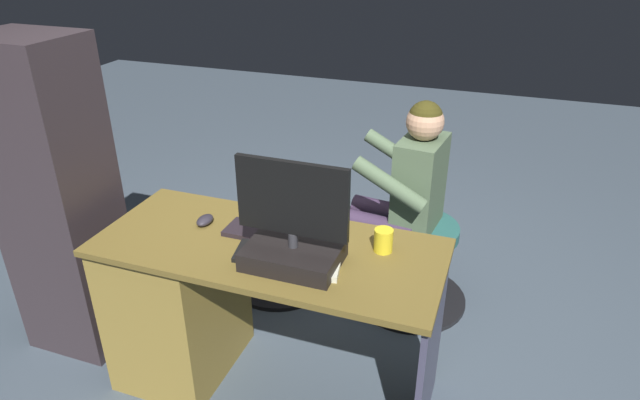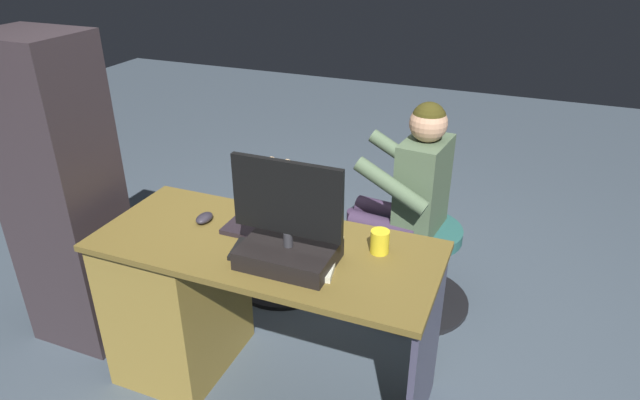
# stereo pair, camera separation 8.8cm
# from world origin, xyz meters

# --- Properties ---
(ground_plane) EXTENTS (10.00, 10.00, 0.00)m
(ground_plane) POSITION_xyz_m (0.00, 0.00, 0.00)
(ground_plane) COLOR #44505D
(desk) EXTENTS (1.40, 0.60, 0.76)m
(desk) POSITION_xyz_m (0.37, 0.32, 0.41)
(desk) COLOR brown
(desk) RESTS_ON ground_plane
(monitor) EXTENTS (0.42, 0.25, 0.42)m
(monitor) POSITION_xyz_m (-0.15, 0.41, 0.88)
(monitor) COLOR black
(monitor) RESTS_ON desk
(keyboard) EXTENTS (0.42, 0.14, 0.02)m
(keyboard) POSITION_xyz_m (-0.00, 0.26, 0.77)
(keyboard) COLOR black
(keyboard) RESTS_ON desk
(computer_mouse) EXTENTS (0.06, 0.10, 0.04)m
(computer_mouse) POSITION_xyz_m (0.32, 0.26, 0.78)
(computer_mouse) COLOR #2B2730
(computer_mouse) RESTS_ON desk
(cup) EXTENTS (0.07, 0.07, 0.09)m
(cup) POSITION_xyz_m (-0.44, 0.21, 0.81)
(cup) COLOR yellow
(cup) RESTS_ON desk
(tv_remote) EXTENTS (0.07, 0.16, 0.02)m
(tv_remote) POSITION_xyz_m (0.07, 0.41, 0.77)
(tv_remote) COLOR black
(tv_remote) RESTS_ON desk
(notebook_binder) EXTENTS (0.27, 0.34, 0.02)m
(notebook_binder) POSITION_xyz_m (-0.20, 0.35, 0.77)
(notebook_binder) COLOR beige
(notebook_binder) RESTS_ON desk
(office_chair_teddy) EXTENTS (0.58, 0.58, 0.48)m
(office_chair_teddy) POSITION_xyz_m (0.31, -0.44, 0.26)
(office_chair_teddy) COLOR black
(office_chair_teddy) RESTS_ON ground_plane
(teddy_bear) EXTENTS (0.22, 0.22, 0.31)m
(teddy_bear) POSITION_xyz_m (0.31, -0.45, 0.62)
(teddy_bear) COLOR tan
(teddy_bear) RESTS_ON office_chair_teddy
(visitor_chair) EXTENTS (0.62, 0.62, 0.48)m
(visitor_chair) POSITION_xyz_m (-0.45, -0.53, 0.26)
(visitor_chair) COLOR black
(visitor_chair) RESTS_ON ground_plane
(person) EXTENTS (0.53, 0.52, 1.15)m
(person) POSITION_xyz_m (-0.37, -0.52, 0.68)
(person) COLOR #51664A
(person) RESTS_ON ground_plane
(equipment_rack) EXTENTS (0.44, 0.36, 1.52)m
(equipment_rack) POSITION_xyz_m (1.05, 0.32, 0.76)
(equipment_rack) COLOR #342A2F
(equipment_rack) RESTS_ON ground_plane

